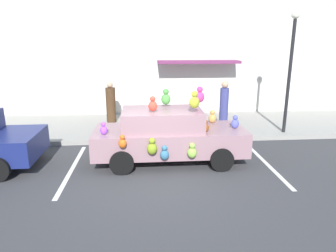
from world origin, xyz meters
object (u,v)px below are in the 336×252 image
(plush_covered_car, at_px, (168,135))
(teddy_bear_on_sidewalk, at_px, (133,123))
(pedestrian_walking_past, at_px, (224,109))
(street_lamp_post, at_px, (291,61))
(pedestrian_near_shopfront, at_px, (111,104))

(plush_covered_car, distance_m, teddy_bear_on_sidewalk, 2.74)
(plush_covered_car, distance_m, pedestrian_walking_past, 3.01)
(teddy_bear_on_sidewalk, bearing_deg, pedestrian_walking_past, -7.63)
(plush_covered_car, xyz_separation_m, teddy_bear_on_sidewalk, (-1.08, 2.50, -0.28))
(plush_covered_car, xyz_separation_m, pedestrian_walking_past, (2.17, 2.06, 0.27))
(street_lamp_post, distance_m, pedestrian_near_shopfront, 7.10)
(street_lamp_post, xyz_separation_m, pedestrian_walking_past, (-2.34, -0.09, -1.66))
(plush_covered_car, bearing_deg, teddy_bear_on_sidewalk, 113.37)
(teddy_bear_on_sidewalk, relative_size, pedestrian_near_shopfront, 0.48)
(pedestrian_near_shopfront, bearing_deg, street_lamp_post, -17.30)
(pedestrian_walking_past, bearing_deg, plush_covered_car, -136.44)
(plush_covered_car, bearing_deg, pedestrian_walking_past, 43.56)
(plush_covered_car, bearing_deg, street_lamp_post, 25.46)
(plush_covered_car, bearing_deg, pedestrian_near_shopfront, 115.96)
(pedestrian_near_shopfront, relative_size, pedestrian_walking_past, 0.87)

